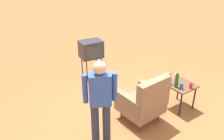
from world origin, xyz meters
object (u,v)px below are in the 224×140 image
armchair (144,101)px  soda_can_red (191,86)px  tv_on_stand (91,49)px  soda_can_blue (182,86)px  flower_vase (168,77)px  person_standing (100,100)px  bottle_short_clear (176,79)px  side_table (181,88)px  bottle_wine_green (177,80)px

armchair → soda_can_red: size_ratio=8.69×
tv_on_stand → soda_can_blue: (-0.67, 2.60, -0.14)m
flower_vase → armchair: bearing=10.1°
tv_on_stand → person_standing: bearing=63.3°
armchair → person_standing: (1.04, 0.04, 0.44)m
bottle_short_clear → side_table: bearing=107.2°
side_table → bottle_short_clear: (0.04, -0.13, 0.18)m
bottle_wine_green → side_table: bearing=179.9°
armchair → flower_vase: (-0.79, -0.14, 0.23)m
bottle_wine_green → soda_can_blue: bearing=103.8°
tv_on_stand → bottle_wine_green: size_ratio=3.22×
bottle_wine_green → flower_vase: bearing=-78.0°
side_table → bottle_short_clear: 0.23m
side_table → tv_on_stand: tv_on_stand is taller
person_standing → flower_vase: bearing=-174.4°
armchair → flower_vase: 0.84m
side_table → soda_can_red: 0.26m
armchair → bottle_short_clear: bearing=-175.9°
side_table → person_standing: bearing=-0.7°
person_standing → bottle_wine_green: size_ratio=5.12×
bottle_wine_green → person_standing: bearing=-0.7°
soda_can_blue → flower_vase: size_ratio=0.46×
tv_on_stand → bottle_wine_green: (-0.64, 2.48, -0.04)m
bottle_short_clear → soda_can_blue: (0.10, 0.25, -0.04)m
bottle_short_clear → flower_vase: size_ratio=0.75×
person_standing → soda_can_red: (-2.09, 0.24, -0.30)m
tv_on_stand → soda_can_red: size_ratio=8.44×
person_standing → side_table: bearing=179.3°
tv_on_stand → flower_vase: size_ratio=3.89×
tv_on_stand → soda_can_red: tv_on_stand is taller
armchair → person_standing: size_ratio=0.65×
bottle_short_clear → tv_on_stand: bearing=-71.9°
soda_can_red → person_standing: bearing=-6.5°
tv_on_stand → soda_can_blue: size_ratio=8.44×
bottle_wine_green → flower_vase: bottle_wine_green is taller
person_standing → flower_vase: 1.85m
soda_can_red → soda_can_blue: 0.21m
person_standing → soda_can_blue: 1.93m
side_table → tv_on_stand: size_ratio=0.56×
side_table → flower_vase: (0.21, -0.20, 0.23)m
tv_on_stand → bottle_short_clear: tv_on_stand is taller
bottle_wine_green → flower_vase: 0.21m
side_table → tv_on_stand: (0.81, -2.48, 0.28)m
tv_on_stand → flower_vase: bearing=104.7°
side_table → flower_vase: size_ratio=2.19×
person_standing → tv_on_stand: bearing=-116.7°
tv_on_stand → person_standing: (1.24, 2.45, 0.16)m
person_standing → bottle_short_clear: size_ratio=8.20×
bottle_short_clear → soda_can_blue: bearing=68.5°
side_table → soda_can_blue: (0.14, 0.12, 0.14)m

